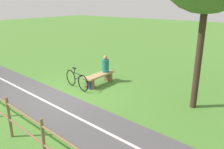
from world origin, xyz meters
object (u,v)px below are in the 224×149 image
(person_seated, at_px, (105,65))
(bicycle, at_px, (77,80))
(bench, at_px, (99,77))
(backpack, at_px, (91,84))

(person_seated, height_order, bicycle, person_seated)
(bench, bearing_deg, bicycle, -26.38)
(bench, height_order, bicycle, bicycle)
(bench, relative_size, person_seated, 2.11)
(bicycle, bearing_deg, backpack, 45.27)
(person_seated, xyz_separation_m, backpack, (1.06, 0.03, -0.65))
(bicycle, xyz_separation_m, backpack, (-0.36, 0.53, -0.18))
(bench, distance_m, bicycle, 1.09)
(bench, distance_m, backpack, 0.64)
(person_seated, bearing_deg, bench, 0.00)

